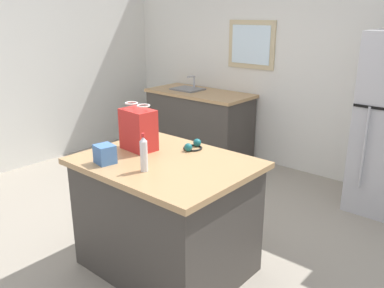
% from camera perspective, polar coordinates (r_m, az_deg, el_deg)
% --- Properties ---
extents(ground, '(6.57, 6.57, 0.00)m').
position_cam_1_polar(ground, '(3.65, -3.41, -13.67)').
color(ground, '#9E9384').
extents(back_wall, '(5.48, 0.13, 2.53)m').
position_cam_1_polar(back_wall, '(5.11, 15.19, 10.17)').
color(back_wall, silver).
rests_on(back_wall, ground).
extents(left_wall, '(0.10, 4.72, 2.53)m').
position_cam_1_polar(left_wall, '(5.43, -25.32, 9.47)').
color(left_wall, silver).
rests_on(left_wall, ground).
extents(kitchen_island, '(1.25, 0.97, 0.89)m').
position_cam_1_polar(kitchen_island, '(3.13, -3.63, -9.93)').
color(kitchen_island, '#423D38').
rests_on(kitchen_island, ground).
extents(sink_counter, '(1.45, 0.68, 1.08)m').
position_cam_1_polar(sink_counter, '(5.61, 0.99, 3.01)').
color(sink_counter, '#423D38').
rests_on(sink_counter, ground).
extents(shopping_bag, '(0.28, 0.20, 0.37)m').
position_cam_1_polar(shopping_bag, '(3.15, -7.55, 2.07)').
color(shopping_bag, red).
rests_on(shopping_bag, kitchen_island).
extents(small_box, '(0.15, 0.15, 0.13)m').
position_cam_1_polar(small_box, '(2.93, -12.17, -1.40)').
color(small_box, '#4775B7').
rests_on(small_box, kitchen_island).
extents(bottle, '(0.05, 0.05, 0.27)m').
position_cam_1_polar(bottle, '(2.72, -6.80, -1.41)').
color(bottle, white).
rests_on(bottle, kitchen_island).
extents(ear_defenders, '(0.17, 0.20, 0.06)m').
position_cam_1_polar(ear_defenders, '(3.18, 0.11, -0.29)').
color(ear_defenders, black).
rests_on(ear_defenders, kitchen_island).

